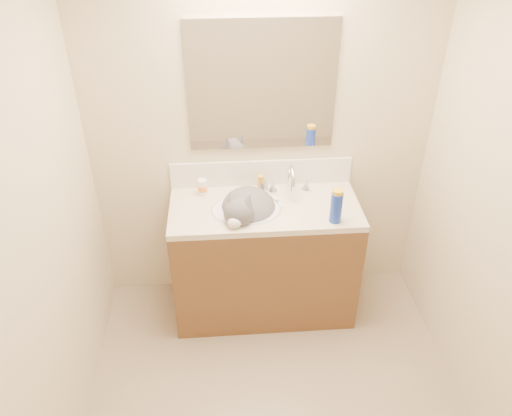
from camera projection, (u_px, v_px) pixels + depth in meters
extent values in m
cube|color=beige|center=(261.00, 131.00, 3.15)|extent=(2.20, 0.04, 2.50)
cube|color=beige|center=(21.00, 268.00, 2.04)|extent=(0.04, 2.50, 2.50)
cube|color=brown|center=(264.00, 261.00, 3.39)|extent=(1.20, 0.55, 0.82)
cube|color=beige|center=(265.00, 208.00, 3.15)|extent=(1.20, 0.55, 0.04)
ellipsoid|color=silver|center=(246.00, 219.00, 3.14)|extent=(0.45, 0.36, 0.14)
cylinder|color=silver|center=(290.00, 183.00, 3.27)|extent=(0.04, 0.04, 0.11)
torus|color=silver|center=(291.00, 180.00, 3.19)|extent=(0.03, 0.20, 0.20)
cylinder|color=silver|center=(293.00, 191.00, 3.13)|extent=(0.03, 0.03, 0.06)
cone|color=silver|center=(273.00, 187.00, 3.28)|extent=(0.06, 0.06, 0.06)
cone|color=silver|center=(306.00, 185.00, 3.29)|extent=(0.06, 0.06, 0.06)
ellipsoid|color=#535053|center=(249.00, 209.00, 3.15)|extent=(0.47, 0.49, 0.26)
ellipsoid|color=#535053|center=(239.00, 213.00, 2.96)|extent=(0.23, 0.22, 0.17)
ellipsoid|color=#535053|center=(243.00, 210.00, 3.04)|extent=(0.17, 0.17, 0.16)
cone|color=#535053|center=(231.00, 198.00, 2.95)|extent=(0.10, 0.12, 0.11)
cone|color=#535053|center=(248.00, 201.00, 2.92)|extent=(0.11, 0.11, 0.11)
ellipsoid|color=white|center=(234.00, 223.00, 2.92)|extent=(0.10, 0.09, 0.07)
ellipsoid|color=white|center=(241.00, 220.00, 3.05)|extent=(0.15, 0.13, 0.15)
sphere|color=pink|center=(233.00, 226.00, 2.89)|extent=(0.02, 0.02, 0.02)
cylinder|color=#535053|center=(272.00, 226.00, 3.14)|extent=(0.08, 0.27, 0.05)
cube|color=silver|center=(261.00, 173.00, 3.31)|extent=(1.20, 0.02, 0.18)
cube|color=white|center=(262.00, 87.00, 2.98)|extent=(0.90, 0.02, 0.80)
cylinder|color=white|center=(203.00, 187.00, 3.23)|extent=(0.07, 0.07, 0.11)
cylinder|color=orange|center=(203.00, 188.00, 3.23)|extent=(0.07, 0.07, 0.04)
cylinder|color=#B7B7BC|center=(264.00, 186.00, 3.28)|extent=(0.06, 0.06, 0.06)
cylinder|color=orange|center=(261.00, 182.00, 3.28)|extent=(0.05, 0.05, 0.10)
cube|color=white|center=(278.00, 202.00, 3.17)|extent=(0.07, 0.14, 0.01)
cube|color=#6990E0|center=(278.00, 201.00, 3.17)|extent=(0.02, 0.03, 0.02)
cylinder|color=#1937B0|center=(336.00, 208.00, 2.95)|extent=(0.08, 0.08, 0.19)
cylinder|color=gold|center=(338.00, 193.00, 2.89)|extent=(0.07, 0.07, 0.04)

